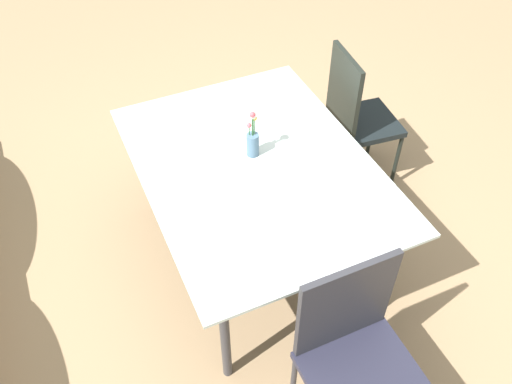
# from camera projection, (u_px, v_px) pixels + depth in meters

# --- Properties ---
(ground_plane) EXTENTS (12.00, 12.00, 0.00)m
(ground_plane) POSITION_uv_depth(u_px,v_px,m) (246.00, 247.00, 3.46)
(ground_plane) COLOR #9E7F5B
(dining_table) EXTENTS (1.60, 1.20, 0.75)m
(dining_table) POSITION_uv_depth(u_px,v_px,m) (256.00, 172.00, 2.93)
(dining_table) COLOR silver
(dining_table) RESTS_ON ground
(chair_end_left) EXTENTS (0.49, 0.49, 0.98)m
(chair_end_left) POSITION_uv_depth(u_px,v_px,m) (357.00, 353.00, 2.36)
(chair_end_left) COLOR #272739
(chair_end_left) RESTS_ON ground
(chair_near_right) EXTENTS (0.45, 0.45, 1.01)m
(chair_near_right) POSITION_uv_depth(u_px,v_px,m) (356.00, 113.00, 3.52)
(chair_near_right) COLOR black
(chair_near_right) RESTS_ON ground
(flower_vase) EXTENTS (0.07, 0.07, 0.29)m
(flower_vase) POSITION_uv_depth(u_px,v_px,m) (253.00, 139.00, 2.89)
(flower_vase) COLOR slate
(flower_vase) RESTS_ON dining_table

